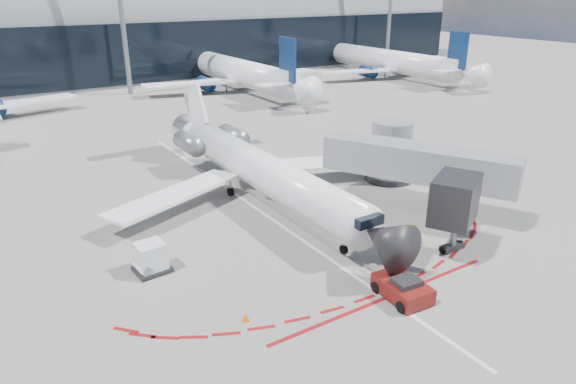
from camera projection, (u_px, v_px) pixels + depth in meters
ground at (270, 218)px, 34.83m from camera, size 260.00×260.00×0.00m
apron_centerline at (255, 208)px, 36.39m from camera, size 0.25×40.00×0.01m
apron_stop_bar at (386, 298)px, 25.85m from camera, size 14.00×0.25×0.01m
terminal_building at (62, 27)px, 82.40m from camera, size 150.00×24.15×24.00m
jet_bridge at (410, 163)px, 36.27m from camera, size 10.03×15.20×4.90m
light_mast_centre at (120, 3)px, 70.17m from camera, size 0.70×0.70×25.00m
regional_jet at (256, 167)px, 37.34m from camera, size 23.07×28.44×7.12m
pushback_tug at (403, 288)px, 25.71m from camera, size 2.17×4.67×1.20m
ramp_worker at (413, 235)px, 30.65m from camera, size 0.67×0.59×1.55m
uld_container at (151, 258)px, 27.91m from camera, size 1.95×1.70×1.74m
safety_cone_left at (246, 317)px, 23.96m from camera, size 0.32×0.32×0.45m
bg_airliner_2 at (235, 53)px, 76.16m from camera, size 33.71×35.69×10.91m
bg_airliner_3 at (392, 45)px, 87.14m from camera, size 32.62×34.53×10.55m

